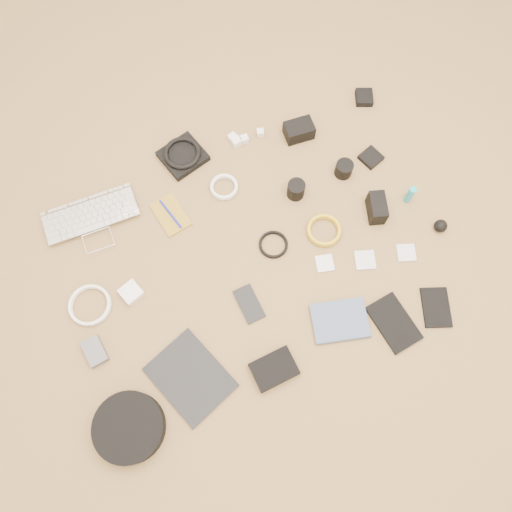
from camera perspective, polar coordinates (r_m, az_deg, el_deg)
name	(u,v)px	position (r m, az deg, el deg)	size (l,w,h in m)	color
laptop	(95,227)	(1.94, -17.97, 3.21)	(0.35, 0.24, 0.03)	silver
headphone_pouch	(183,156)	(2.00, -8.35, 11.23)	(0.16, 0.15, 0.03)	black
headphones	(182,153)	(1.98, -8.44, 11.57)	(0.14, 0.14, 0.02)	black
charger_a	(233,138)	(2.02, -2.67, 13.32)	(0.03, 0.03, 0.03)	silver
charger_b	(236,142)	(2.01, -2.28, 12.91)	(0.03, 0.03, 0.03)	silver
charger_c	(260,133)	(2.04, 0.50, 13.92)	(0.03, 0.03, 0.03)	silver
charger_d	(245,139)	(2.02, -1.32, 13.22)	(0.03, 0.03, 0.03)	silver
dslr_camera	(299,130)	(2.03, 4.93, 14.11)	(0.11, 0.08, 0.06)	black
lens_pouch	(364,97)	(2.18, 12.25, 17.30)	(0.07, 0.08, 0.03)	black
notebook_olive	(171,215)	(1.90, -9.72, 4.66)	(0.10, 0.15, 0.01)	olive
pen_blue	(170,214)	(1.89, -9.76, 4.77)	(0.01, 0.01, 0.14)	#141BA4
cable_white_a	(224,188)	(1.92, -3.66, 7.80)	(0.11, 0.11, 0.01)	white
lens_a	(296,190)	(1.89, 4.59, 7.58)	(0.07, 0.07, 0.07)	black
lens_b	(344,169)	(1.96, 10.01, 9.77)	(0.07, 0.07, 0.06)	black
card_reader	(371,158)	(2.03, 12.99, 10.90)	(0.08, 0.08, 0.02)	black
power_brick	(131,292)	(1.81, -14.08, -4.06)	(0.07, 0.07, 0.03)	silver
cable_white_b	(90,306)	(1.85, -18.40, -5.39)	(0.15, 0.15, 0.01)	white
cable_black	(273,245)	(1.83, 1.99, 1.26)	(0.11, 0.11, 0.01)	black
cable_yellow	(324,231)	(1.86, 7.74, 2.84)	(0.13, 0.13, 0.01)	gold
flash	(377,208)	(1.90, 13.64, 5.37)	(0.06, 0.11, 0.08)	black
lens_cleaner	(410,195)	(1.95, 17.17, 6.71)	(0.03, 0.03, 0.09)	teal
battery_charger	(95,351)	(1.80, -17.94, -10.33)	(0.06, 0.10, 0.03)	#525256
tablet	(190,377)	(1.73, -7.50, -13.56)	(0.20, 0.26, 0.01)	black
phone	(249,304)	(1.76, -0.81, -5.49)	(0.07, 0.13, 0.01)	black
filter_case_left	(325,263)	(1.82, 7.84, -0.84)	(0.06, 0.06, 0.01)	silver
filter_case_mid	(365,260)	(1.85, 12.35, -0.46)	(0.07, 0.07, 0.01)	silver
filter_case_right	(406,253)	(1.90, 16.79, 0.35)	(0.07, 0.07, 0.01)	silver
air_blower	(441,226)	(1.95, 20.34, 3.25)	(0.05, 0.05, 0.05)	black
headphone_case	(129,427)	(1.73, -14.28, -18.46)	(0.23, 0.23, 0.06)	black
drive_case	(274,369)	(1.70, 2.07, -12.79)	(0.14, 0.10, 0.04)	black
paperback	(344,341)	(1.75, 10.01, -9.56)	(0.14, 0.19, 0.02)	#41516E
notebook_black_a	(394,323)	(1.81, 15.47, -7.37)	(0.12, 0.19, 0.01)	black
notebook_black_b	(436,307)	(1.86, 19.87, -5.55)	(0.09, 0.14, 0.01)	black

